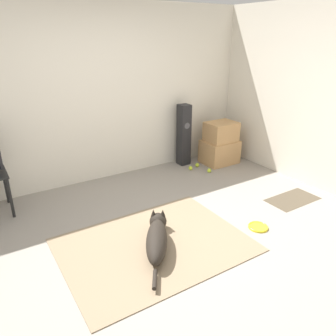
{
  "coord_description": "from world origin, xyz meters",
  "views": [
    {
      "loc": [
        -1.58,
        -2.48,
        2.09
      ],
      "look_at": [
        0.56,
        0.92,
        0.45
      ],
      "focal_mm": 35.0,
      "sensor_mm": 36.0,
      "label": 1
    }
  ],
  "objects_px": {
    "dog": "(157,238)",
    "floor_speaker": "(184,135)",
    "cardboard_box_upper": "(221,132)",
    "cardboard_box_lower": "(219,152)",
    "tennis_ball_near_speaker": "(197,165)",
    "tennis_ball_by_boxes": "(191,168)",
    "tennis_ball_loose_on_carpet": "(209,170)",
    "frisbee": "(258,227)"
  },
  "relations": [
    {
      "from": "floor_speaker",
      "to": "tennis_ball_loose_on_carpet",
      "type": "bearing_deg",
      "value": -75.92
    },
    {
      "from": "dog",
      "to": "tennis_ball_near_speaker",
      "type": "xyz_separation_m",
      "value": [
        1.74,
        1.62,
        -0.1
      ]
    },
    {
      "from": "dog",
      "to": "floor_speaker",
      "type": "bearing_deg",
      "value": 48.95
    },
    {
      "from": "cardboard_box_lower",
      "to": "floor_speaker",
      "type": "height_order",
      "value": "floor_speaker"
    },
    {
      "from": "cardboard_box_lower",
      "to": "tennis_ball_by_boxes",
      "type": "relative_size",
      "value": 8.87
    },
    {
      "from": "tennis_ball_near_speaker",
      "to": "floor_speaker",
      "type": "bearing_deg",
      "value": 115.79
    },
    {
      "from": "dog",
      "to": "floor_speaker",
      "type": "relative_size",
      "value": 0.94
    },
    {
      "from": "cardboard_box_upper",
      "to": "cardboard_box_lower",
      "type": "bearing_deg",
      "value": 102.79
    },
    {
      "from": "frisbee",
      "to": "cardboard_box_lower",
      "type": "distance_m",
      "value": 2.12
    },
    {
      "from": "cardboard_box_lower",
      "to": "tennis_ball_loose_on_carpet",
      "type": "bearing_deg",
      "value": -148.44
    },
    {
      "from": "floor_speaker",
      "to": "tennis_ball_by_boxes",
      "type": "xyz_separation_m",
      "value": [
        -0.06,
        -0.3,
        -0.48
      ]
    },
    {
      "from": "dog",
      "to": "frisbee",
      "type": "bearing_deg",
      "value": -13.53
    },
    {
      "from": "tennis_ball_by_boxes",
      "to": "tennis_ball_loose_on_carpet",
      "type": "distance_m",
      "value": 0.32
    },
    {
      "from": "floor_speaker",
      "to": "dog",
      "type": "bearing_deg",
      "value": -131.05
    },
    {
      "from": "cardboard_box_lower",
      "to": "tennis_ball_by_boxes",
      "type": "distance_m",
      "value": 0.65
    },
    {
      "from": "cardboard_box_lower",
      "to": "cardboard_box_upper",
      "type": "bearing_deg",
      "value": -77.21
    },
    {
      "from": "frisbee",
      "to": "cardboard_box_upper",
      "type": "bearing_deg",
      "value": 61.89
    },
    {
      "from": "floor_speaker",
      "to": "tennis_ball_by_boxes",
      "type": "height_order",
      "value": "floor_speaker"
    },
    {
      "from": "tennis_ball_near_speaker",
      "to": "cardboard_box_upper",
      "type": "bearing_deg",
      "value": -6.1
    },
    {
      "from": "dog",
      "to": "floor_speaker",
      "type": "distance_m",
      "value": 2.5
    },
    {
      "from": "frisbee",
      "to": "tennis_ball_by_boxes",
      "type": "relative_size",
      "value": 3.5
    },
    {
      "from": "dog",
      "to": "cardboard_box_upper",
      "type": "xyz_separation_m",
      "value": [
        2.19,
        1.57,
        0.43
      ]
    },
    {
      "from": "tennis_ball_loose_on_carpet",
      "to": "floor_speaker",
      "type": "bearing_deg",
      "value": 104.08
    },
    {
      "from": "frisbee",
      "to": "cardboard_box_upper",
      "type": "xyz_separation_m",
      "value": [
        0.99,
        1.86,
        0.55
      ]
    },
    {
      "from": "dog",
      "to": "cardboard_box_upper",
      "type": "height_order",
      "value": "cardboard_box_upper"
    },
    {
      "from": "floor_speaker",
      "to": "tennis_ball_near_speaker",
      "type": "relative_size",
      "value": 15.69
    },
    {
      "from": "floor_speaker",
      "to": "tennis_ball_by_boxes",
      "type": "distance_m",
      "value": 0.57
    },
    {
      "from": "frisbee",
      "to": "tennis_ball_near_speaker",
      "type": "bearing_deg",
      "value": 74.06
    },
    {
      "from": "tennis_ball_loose_on_carpet",
      "to": "dog",
      "type": "bearing_deg",
      "value": -143.19
    },
    {
      "from": "cardboard_box_lower",
      "to": "floor_speaker",
      "type": "distance_m",
      "value": 0.71
    },
    {
      "from": "cardboard_box_upper",
      "to": "tennis_ball_by_boxes",
      "type": "bearing_deg",
      "value": -179.34
    },
    {
      "from": "frisbee",
      "to": "cardboard_box_upper",
      "type": "height_order",
      "value": "cardboard_box_upper"
    },
    {
      "from": "dog",
      "to": "cardboard_box_upper",
      "type": "relative_size",
      "value": 1.93
    },
    {
      "from": "frisbee",
      "to": "tennis_ball_loose_on_carpet",
      "type": "bearing_deg",
      "value": 70.67
    },
    {
      "from": "dog",
      "to": "cardboard_box_upper",
      "type": "bearing_deg",
      "value": 35.65
    },
    {
      "from": "dog",
      "to": "tennis_ball_loose_on_carpet",
      "type": "relative_size",
      "value": 14.71
    },
    {
      "from": "floor_speaker",
      "to": "tennis_ball_by_boxes",
      "type": "bearing_deg",
      "value": -101.4
    },
    {
      "from": "tennis_ball_loose_on_carpet",
      "to": "frisbee",
      "type": "bearing_deg",
      "value": -109.33
    },
    {
      "from": "tennis_ball_near_speaker",
      "to": "frisbee",
      "type": "bearing_deg",
      "value": -105.94
    },
    {
      "from": "cardboard_box_upper",
      "to": "tennis_ball_by_boxes",
      "type": "height_order",
      "value": "cardboard_box_upper"
    },
    {
      "from": "cardboard_box_lower",
      "to": "floor_speaker",
      "type": "xyz_separation_m",
      "value": [
        -0.56,
        0.28,
        0.32
      ]
    },
    {
      "from": "dog",
      "to": "tennis_ball_near_speaker",
      "type": "height_order",
      "value": "dog"
    }
  ]
}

